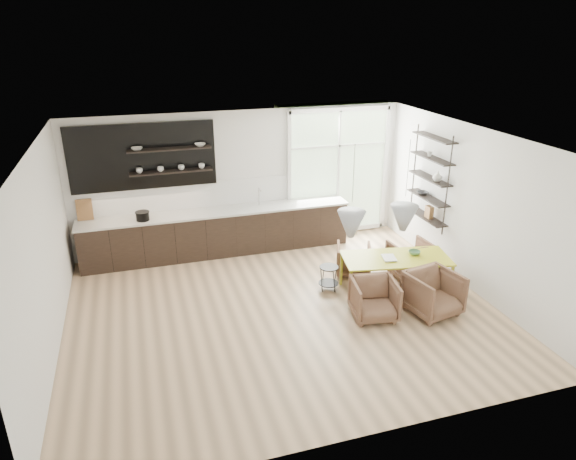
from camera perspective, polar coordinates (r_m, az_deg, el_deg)
The scene contains 11 objects.
room at distance 9.25m, azimuth 0.91°, elevation 2.77°, with size 7.02×6.01×2.91m.
kitchen_run at distance 10.74m, azimuth -8.25°, elevation 0.41°, with size 5.54×0.69×2.75m.
right_shelving at distance 10.42m, azimuth 15.55°, elevation 5.27°, with size 0.26×1.22×1.90m.
dining_table at distance 9.25m, azimuth 11.91°, elevation -3.26°, with size 1.99×1.17×0.68m.
armchair_back_left at distance 9.94m, azimuth 7.28°, elevation -3.26°, with size 0.63×0.65×0.59m, color brown.
armchair_back_right at distance 10.03m, azimuth 13.51°, elevation -3.18°, with size 0.73×0.76×0.69m, color brown.
armchair_front_left at distance 8.55m, azimuth 9.56°, elevation -7.59°, with size 0.70×0.73×0.66m, color brown.
armchair_front_right at distance 8.86m, azimuth 15.83°, elevation -6.79°, with size 0.78×0.80×0.73m, color brown.
wire_stool at distance 9.31m, azimuth 4.54°, elevation -4.98°, with size 0.36×0.36×0.46m.
table_book at distance 9.13m, azimuth 10.48°, elevation -3.09°, with size 0.22×0.30×0.03m, color white.
table_bowl at distance 9.42m, azimuth 13.87°, elevation -2.45°, with size 0.21×0.21×0.06m, color #4F7E55.
Camera 1 is at (-2.13, -7.21, 4.51)m, focal length 32.00 mm.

